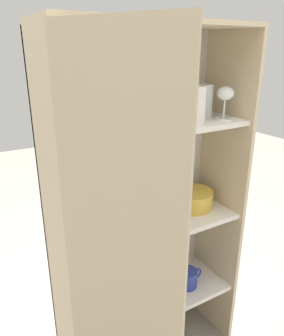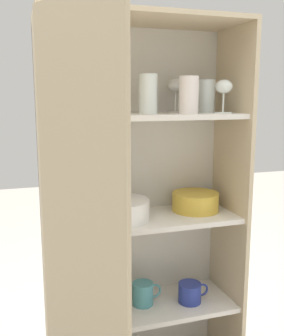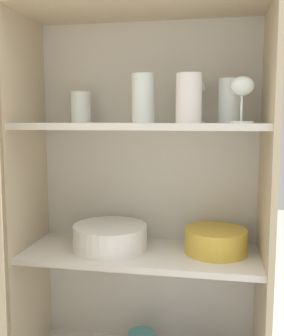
% 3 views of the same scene
% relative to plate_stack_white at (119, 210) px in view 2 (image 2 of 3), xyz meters
% --- Properties ---
extents(cupboard_back_panel, '(0.80, 0.02, 1.47)m').
position_rel_plate_stack_white_xyz_m(cupboard_back_panel, '(0.10, 0.15, -0.02)').
color(cupboard_back_panel, silver).
rests_on(cupboard_back_panel, ground_plane).
extents(cupboard_side_left, '(0.02, 0.32, 1.47)m').
position_rel_plate_stack_white_xyz_m(cupboard_side_left, '(-0.29, -0.00, -0.02)').
color(cupboard_side_left, '#CCB793').
rests_on(cupboard_side_left, ground_plane).
extents(cupboard_side_right, '(0.02, 0.32, 1.47)m').
position_rel_plate_stack_white_xyz_m(cupboard_side_right, '(0.49, -0.00, -0.02)').
color(cupboard_side_right, '#CCB793').
rests_on(cupboard_side_right, ground_plane).
extents(cupboard_top_panel, '(0.80, 0.32, 0.02)m').
position_rel_plate_stack_white_xyz_m(cupboard_top_panel, '(0.10, -0.00, 0.73)').
color(cupboard_top_panel, '#CCB793').
rests_on(cupboard_top_panel, cupboard_side_left).
extents(shelf_board_lower, '(0.76, 0.28, 0.02)m').
position_rel_plate_stack_white_xyz_m(shelf_board_lower, '(0.10, -0.00, -0.44)').
color(shelf_board_lower, silver).
extents(shelf_board_middle, '(0.76, 0.28, 0.02)m').
position_rel_plate_stack_white_xyz_m(shelf_board_middle, '(0.10, -0.00, -0.05)').
color(shelf_board_middle, silver).
extents(shelf_board_upper, '(0.76, 0.28, 0.02)m').
position_rel_plate_stack_white_xyz_m(shelf_board_upper, '(0.10, -0.00, 0.37)').
color(shelf_board_upper, silver).
extents(cupboard_door, '(0.21, 0.35, 1.47)m').
position_rel_plate_stack_white_xyz_m(cupboard_door, '(-0.20, -0.34, -0.02)').
color(cupboard_door, tan).
rests_on(cupboard_door, ground_plane).
extents(tumbler_glass_0, '(0.07, 0.07, 0.15)m').
position_rel_plate_stack_white_xyz_m(tumbler_glass_0, '(0.12, -0.02, 0.45)').
color(tumbler_glass_0, white).
rests_on(tumbler_glass_0, shelf_board_upper).
extents(tumbler_glass_1, '(0.07, 0.07, 0.13)m').
position_rel_plate_stack_white_xyz_m(tumbler_glass_1, '(0.38, 0.01, 0.44)').
color(tumbler_glass_1, white).
rests_on(tumbler_glass_1, shelf_board_upper).
extents(tumbler_glass_2, '(0.08, 0.08, 0.14)m').
position_rel_plate_stack_white_xyz_m(tumbler_glass_2, '(0.26, -0.08, 0.45)').
color(tumbler_glass_2, silver).
rests_on(tumbler_glass_2, shelf_board_upper).
extents(tumbler_glass_3, '(0.07, 0.07, 0.10)m').
position_rel_plate_stack_white_xyz_m(tumbler_glass_3, '(-0.11, 0.05, 0.43)').
color(tumbler_glass_3, white).
rests_on(tumbler_glass_3, shelf_board_upper).
extents(wine_glass_0, '(0.07, 0.07, 0.13)m').
position_rel_plate_stack_white_xyz_m(wine_glass_0, '(0.41, -0.07, 0.47)').
color(wine_glass_0, white).
rests_on(wine_glass_0, shelf_board_upper).
extents(wine_glass_1, '(0.07, 0.07, 0.14)m').
position_rel_plate_stack_white_xyz_m(wine_glass_1, '(0.27, 0.08, 0.47)').
color(wine_glass_1, white).
rests_on(wine_glass_1, shelf_board_upper).
extents(plate_stack_white, '(0.24, 0.24, 0.08)m').
position_rel_plate_stack_white_xyz_m(plate_stack_white, '(0.00, 0.00, 0.00)').
color(plate_stack_white, white).
rests_on(plate_stack_white, shelf_board_middle).
extents(mixing_bowl_large, '(0.20, 0.20, 0.08)m').
position_rel_plate_stack_white_xyz_m(mixing_bowl_large, '(0.34, 0.03, 0.00)').
color(mixing_bowl_large, gold).
rests_on(mixing_bowl_large, shelf_board_middle).
extents(coffee_mug_primary, '(0.13, 0.09, 0.10)m').
position_rel_plate_stack_white_xyz_m(coffee_mug_primary, '(0.10, 0.01, -0.38)').
color(coffee_mug_primary, teal).
rests_on(coffee_mug_primary, shelf_board_lower).
extents(coffee_mug_extra_1, '(0.14, 0.10, 0.08)m').
position_rel_plate_stack_white_xyz_m(coffee_mug_extra_1, '(0.30, -0.03, -0.39)').
color(coffee_mug_extra_1, '#283893').
rests_on(coffee_mug_extra_1, shelf_board_lower).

